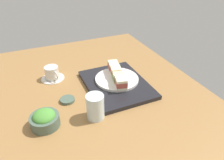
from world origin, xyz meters
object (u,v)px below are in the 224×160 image
at_px(drinking_glass, 95,107).
at_px(sandwich_farmost, 113,66).
at_px(sandwich_inner_near, 118,77).
at_px(small_sauce_dish, 67,100).
at_px(coffee_cup, 52,74).
at_px(sandwich_nearmost, 121,82).
at_px(sandwich_plate, 117,79).
at_px(salad_bowl, 45,119).
at_px(sandwich_inner_far, 116,71).

bearing_deg(drinking_glass, sandwich_farmost, -36.14).
bearing_deg(sandwich_inner_near, small_sauce_dish, 93.76).
bearing_deg(coffee_cup, sandwich_nearmost, -132.82).
bearing_deg(sandwich_inner_near, sandwich_nearmost, 168.73).
xyz_separation_m(sandwich_nearmost, sandwich_inner_near, (0.06, -0.01, -0.00)).
relative_size(sandwich_nearmost, coffee_cup, 0.61).
height_order(drinking_glass, small_sauce_dish, drinking_glass).
bearing_deg(sandwich_nearmost, sandwich_plate, -11.27).
xyz_separation_m(sandwich_plate, salad_bowl, (-0.17, 0.40, 0.01)).
bearing_deg(sandwich_plate, sandwich_inner_far, -11.27).
bearing_deg(small_sauce_dish, coffee_cup, 6.79).
height_order(sandwich_plate, sandwich_inner_far, sandwich_inner_far).
bearing_deg(sandwich_farmost, sandwich_plate, 168.73).
relative_size(salad_bowl, small_sauce_dish, 1.72).
bearing_deg(sandwich_inner_far, sandwich_inner_near, 168.73).
distance_m(sandwich_farmost, drinking_glass, 0.36).
relative_size(sandwich_plate, sandwich_farmost, 2.98).
height_order(sandwich_plate, sandwich_inner_near, sandwich_inner_near).
relative_size(sandwich_nearmost, salad_bowl, 0.65).
bearing_deg(coffee_cup, sandwich_inner_near, -125.22).
height_order(sandwich_inner_far, drinking_glass, drinking_glass).
bearing_deg(small_sauce_dish, sandwich_plate, -80.64).
relative_size(sandwich_inner_near, sandwich_farmost, 1.02).
bearing_deg(sandwich_farmost, small_sauce_dish, 113.73).
xyz_separation_m(sandwich_inner_near, drinking_glass, (-0.18, 0.19, -0.00)).
distance_m(drinking_glass, small_sauce_dish, 0.19).
relative_size(sandwich_inner_near, small_sauce_dish, 1.15).
distance_m(sandwich_inner_near, salad_bowl, 0.42).
bearing_deg(salad_bowl, sandwich_nearmost, -77.41).
bearing_deg(sandwich_plate, coffee_cup, 58.96).
bearing_deg(small_sauce_dish, sandwich_inner_far, -75.43).
xyz_separation_m(sandwich_nearmost, sandwich_farmost, (0.17, -0.03, -0.00)).
xyz_separation_m(sandwich_plate, coffee_cup, (0.19, 0.31, 0.01)).
xyz_separation_m(sandwich_nearmost, sandwich_inner_far, (0.11, -0.02, -0.00)).
bearing_deg(sandwich_nearmost, small_sauce_dish, 81.74).
distance_m(coffee_cup, drinking_glass, 0.41).
height_order(sandwich_plate, salad_bowl, salad_bowl).
distance_m(salad_bowl, drinking_glass, 0.21).
bearing_deg(sandwich_farmost, sandwich_inner_far, 168.73).
distance_m(sandwich_inner_far, coffee_cup, 0.35).
distance_m(sandwich_plate, sandwich_farmost, 0.09).
distance_m(sandwich_plate, drinking_glass, 0.28).
xyz_separation_m(sandwich_farmost, small_sauce_dish, (-0.13, 0.30, -0.05)).
distance_m(sandwich_inner_far, small_sauce_dish, 0.30).
bearing_deg(sandwich_plate, sandwich_farmost, -11.27).
height_order(salad_bowl, coffee_cup, same).
height_order(sandwich_inner_far, salad_bowl, sandwich_inner_far).
height_order(sandwich_inner_near, sandwich_farmost, sandwich_farmost).
relative_size(sandwich_nearmost, sandwich_inner_far, 0.95).
bearing_deg(sandwich_inner_near, drinking_glass, 133.05).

